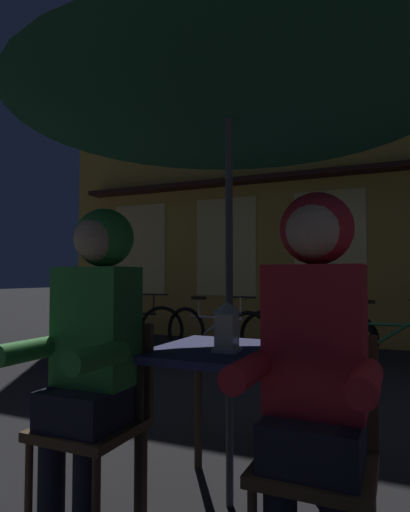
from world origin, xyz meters
TOP-DOWN VIEW (x-y plane):
  - ground_plane at (0.00, 0.00)m, footprint 60.00×60.00m
  - cafe_table at (0.00, 0.00)m, footprint 0.72×0.72m
  - patio_umbrella at (0.00, 0.00)m, footprint 2.10×2.10m
  - lantern at (0.02, -0.09)m, footprint 0.11×0.11m
  - chair_left at (-0.48, -0.37)m, footprint 0.40×0.40m
  - chair_right at (0.48, -0.37)m, footprint 0.40×0.40m
  - person_left_hooded at (-0.48, -0.43)m, footprint 0.45×0.56m
  - person_right_hooded at (0.48, -0.43)m, footprint 0.45×0.56m
  - shopfront_building at (-0.25, 5.40)m, footprint 10.00×0.93m
  - bicycle_nearest at (-2.88, 3.41)m, footprint 1.66×0.34m
  - bicycle_second at (-1.46, 3.31)m, footprint 1.64×0.44m
  - bicycle_third at (-0.31, 3.48)m, footprint 1.67×0.25m
  - bicycle_fourth at (0.68, 3.37)m, footprint 1.68×0.11m

SIDE VIEW (x-z plane):
  - ground_plane at x=0.00m, z-range 0.00..0.00m
  - bicycle_nearest at x=-2.88m, z-range -0.07..0.77m
  - bicycle_second at x=-1.46m, z-range -0.07..0.77m
  - bicycle_third at x=-0.31m, z-range -0.07..0.77m
  - bicycle_fourth at x=0.68m, z-range -0.07..0.77m
  - chair_left at x=-0.48m, z-range 0.05..0.92m
  - chair_right at x=0.48m, z-range 0.05..0.92m
  - cafe_table at x=0.00m, z-range 0.27..1.01m
  - person_left_hooded at x=-0.48m, z-range 0.15..1.55m
  - person_right_hooded at x=0.48m, z-range 0.15..1.55m
  - lantern at x=0.02m, z-range 0.75..0.98m
  - patio_umbrella at x=0.00m, z-range 0.90..3.21m
  - shopfront_building at x=-0.25m, z-range -0.01..6.19m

